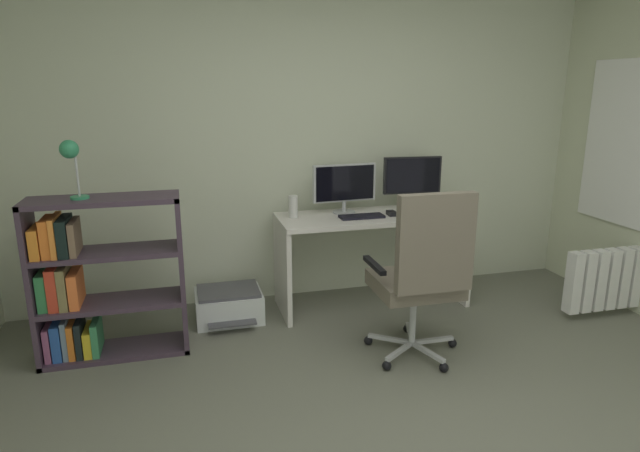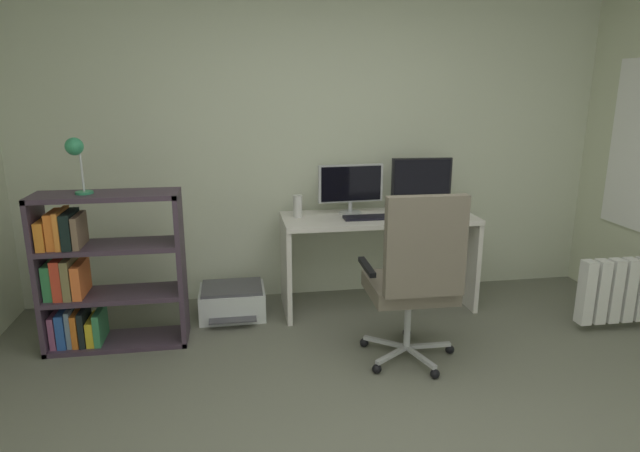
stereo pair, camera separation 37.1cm
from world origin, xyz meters
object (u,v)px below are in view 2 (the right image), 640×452
(keyboard, at_px, (366,218))
(bookshelf, at_px, (94,275))
(desktop_speaker, at_px, (298,206))
(printer, at_px, (232,301))
(monitor_main, at_px, (351,185))
(desk, at_px, (378,240))
(computer_mouse, at_px, (397,215))
(office_chair, at_px, (415,275))
(monitor_secondary, at_px, (421,179))
(desk_lamp, at_px, (76,153))

(keyboard, height_order, bookshelf, bookshelf)
(desktop_speaker, distance_m, printer, 0.89)
(monitor_main, relative_size, desktop_speaker, 3.03)
(desk, bearing_deg, monitor_main, 150.22)
(monitor_main, distance_m, computer_mouse, 0.43)
(computer_mouse, height_order, desktop_speaker, desktop_speaker)
(office_chair, xyz_separation_m, bookshelf, (-2.01, 0.61, -0.11))
(monitor_main, bearing_deg, office_chair, -80.78)
(desk, height_order, keyboard, keyboard)
(monitor_secondary, relative_size, computer_mouse, 4.81)
(monitor_secondary, height_order, office_chair, monitor_secondary)
(desk, bearing_deg, computer_mouse, -24.96)
(keyboard, xyz_separation_m, bookshelf, (-1.92, -0.27, -0.26))
(desk_lamp, bearing_deg, office_chair, -16.69)
(monitor_main, distance_m, desk_lamp, 1.95)
(monitor_main, height_order, computer_mouse, monitor_main)
(bookshelf, bearing_deg, desktop_speaker, 16.31)
(computer_mouse, bearing_deg, desk, 158.26)
(monitor_main, height_order, bookshelf, monitor_main)
(monitor_secondary, bearing_deg, keyboard, -158.94)
(keyboard, relative_size, desktop_speaker, 2.00)
(desktop_speaker, bearing_deg, bookshelf, -163.69)
(printer, bearing_deg, desktop_speaker, 7.84)
(desktop_speaker, relative_size, desk_lamp, 0.47)
(monitor_main, relative_size, monitor_secondary, 1.07)
(desk, xyz_separation_m, desktop_speaker, (-0.62, 0.07, 0.28))
(desktop_speaker, relative_size, office_chair, 0.15)
(desk_lamp, bearing_deg, desk, 9.53)
(printer, bearing_deg, keyboard, -3.92)
(desk, xyz_separation_m, monitor_secondary, (0.37, 0.11, 0.45))
(bookshelf, distance_m, desk_lamp, 0.82)
(monitor_secondary, bearing_deg, desk, -162.89)
(keyboard, height_order, printer, keyboard)
(desk, distance_m, computer_mouse, 0.26)
(desk, relative_size, monitor_secondary, 3.10)
(desk_lamp, bearing_deg, monitor_secondary, 10.72)
(monitor_main, bearing_deg, monitor_secondary, 0.00)
(computer_mouse, relative_size, printer, 0.20)
(desk, relative_size, bookshelf, 1.41)
(desktop_speaker, height_order, printer, desktop_speaker)
(monitor_main, xyz_separation_m, office_chair, (0.17, -1.07, -0.36))
(keyboard, xyz_separation_m, computer_mouse, (0.25, 0.01, 0.01))
(monitor_secondary, height_order, desk_lamp, desk_lamp)
(printer, bearing_deg, desk_lamp, -159.62)
(monitor_main, height_order, printer, monitor_main)
(computer_mouse, bearing_deg, monitor_secondary, 39.03)
(computer_mouse, bearing_deg, keyboard, -173.51)
(keyboard, bearing_deg, desktop_speaker, 164.16)
(monitor_secondary, distance_m, computer_mouse, 0.38)
(keyboard, bearing_deg, desk, 31.97)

